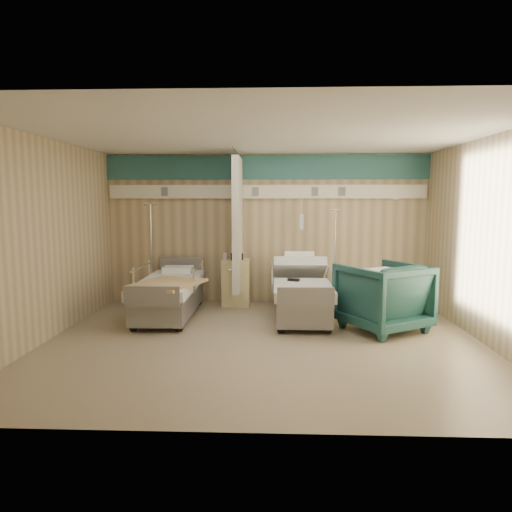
# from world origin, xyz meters

# --- Properties ---
(ground) EXTENTS (6.00, 5.00, 0.00)m
(ground) POSITION_xyz_m (0.00, 0.00, 0.00)
(ground) COLOR #87765D
(ground) RESTS_ON ground
(room_walls) EXTENTS (6.04, 5.04, 2.82)m
(room_walls) POSITION_xyz_m (-0.03, 0.25, 1.86)
(room_walls) COLOR tan
(room_walls) RESTS_ON ground
(bed_right) EXTENTS (1.00, 2.16, 0.63)m
(bed_right) POSITION_xyz_m (0.60, 1.30, 0.32)
(bed_right) COLOR silver
(bed_right) RESTS_ON ground
(bed_left) EXTENTS (1.00, 2.16, 0.63)m
(bed_left) POSITION_xyz_m (-1.60, 1.30, 0.32)
(bed_left) COLOR silver
(bed_left) RESTS_ON ground
(bedside_cabinet) EXTENTS (0.50, 0.48, 0.85)m
(bedside_cabinet) POSITION_xyz_m (-0.55, 2.20, 0.42)
(bedside_cabinet) COLOR beige
(bedside_cabinet) RESTS_ON ground
(visitor_armchair) EXTENTS (1.51, 1.52, 1.02)m
(visitor_armchair) POSITION_xyz_m (1.78, 0.65, 0.51)
(visitor_armchair) COLOR #1B4441
(visitor_armchair) RESTS_ON ground
(waffle_blanket) EXTENTS (0.86, 0.83, 0.07)m
(waffle_blanket) POSITION_xyz_m (1.75, 0.59, 1.06)
(waffle_blanket) COLOR silver
(waffle_blanket) RESTS_ON visitor_armchair
(iv_stand_right) EXTENTS (0.32, 0.32, 1.78)m
(iv_stand_right) POSITION_xyz_m (1.24, 2.04, 0.36)
(iv_stand_right) COLOR silver
(iv_stand_right) RESTS_ON ground
(iv_stand_left) EXTENTS (0.33, 0.33, 1.87)m
(iv_stand_left) POSITION_xyz_m (-2.13, 2.24, 0.38)
(iv_stand_left) COLOR silver
(iv_stand_left) RESTS_ON ground
(call_remote) EXTENTS (0.21, 0.15, 0.04)m
(call_remote) POSITION_xyz_m (0.47, 1.24, 0.65)
(call_remote) COLOR black
(call_remote) RESTS_ON bed_right
(tan_blanket) EXTENTS (1.18, 1.32, 0.04)m
(tan_blanket) POSITION_xyz_m (-1.52, 0.84, 0.65)
(tan_blanket) COLOR tan
(tan_blanket) RESTS_ON bed_left
(toiletry_bag) EXTENTS (0.24, 0.17, 0.12)m
(toiletry_bag) POSITION_xyz_m (-0.53, 2.19, 0.91)
(toiletry_bag) COLOR black
(toiletry_bag) RESTS_ON bedside_cabinet
(white_cup) EXTENTS (0.11, 0.11, 0.13)m
(white_cup) POSITION_xyz_m (-0.74, 2.17, 0.92)
(white_cup) COLOR white
(white_cup) RESTS_ON bedside_cabinet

